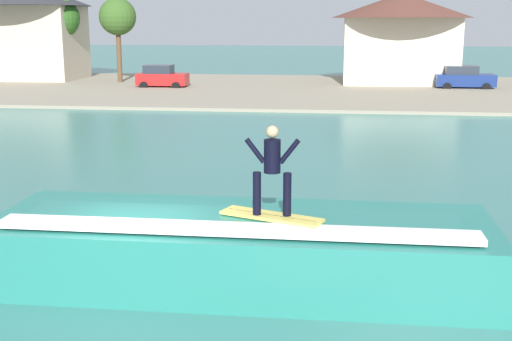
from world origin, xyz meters
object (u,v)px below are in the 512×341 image
at_px(surfboard, 271,216).
at_px(tree_short_bushy, 59,18).
at_px(tree_tall_bare, 118,18).
at_px(house_gabled_white, 401,30).
at_px(wave_crest, 242,249).
at_px(car_near_shore, 162,77).
at_px(house_with_chimney, 22,21).
at_px(car_far_shore, 464,78).
at_px(surfer, 272,166).

distance_m(surfboard, tree_short_bushy, 48.51).
height_order(surfboard, tree_tall_bare, tree_tall_bare).
distance_m(house_gabled_white, tree_short_bushy, 28.41).
distance_m(wave_crest, car_near_shore, 39.94).
bearing_deg(house_gabled_white, house_with_chimney, 178.87).
distance_m(wave_crest, house_gabled_white, 43.67).
distance_m(wave_crest, tree_tall_bare, 44.88).
xyz_separation_m(car_near_shore, tree_tall_bare, (-4.46, 3.42, 4.51)).
xyz_separation_m(wave_crest, house_gabled_white, (6.83, 42.97, 3.78)).
distance_m(car_near_shore, house_with_chimney, 15.26).
height_order(car_near_shore, car_far_shore, same).
bearing_deg(car_far_shore, tree_tall_bare, 177.02).
xyz_separation_m(wave_crest, surfboard, (0.65, -0.43, 0.84)).
distance_m(surfer, tree_tall_bare, 45.37).
bearing_deg(wave_crest, tree_short_bushy, 116.88).
bearing_deg(house_gabled_white, surfboard, -98.11).
xyz_separation_m(surfboard, surfer, (0.01, -0.01, 1.01)).
distance_m(surfer, house_with_chimney, 51.20).
xyz_separation_m(tree_tall_bare, tree_short_bushy, (-5.40, 0.92, -0.07)).
relative_size(surfer, tree_tall_bare, 0.25).
bearing_deg(wave_crest, surfer, -33.67).
distance_m(surfboard, surfer, 1.01).
distance_m(wave_crest, surfer, 2.01).
relative_size(house_with_chimney, tree_short_bushy, 1.66).
height_order(wave_crest, surfboard, surfboard).
relative_size(house_with_chimney, tree_tall_bare, 1.69).
bearing_deg(house_with_chimney, house_gabled_white, -1.13).
height_order(wave_crest, car_far_shore, car_far_shore).
relative_size(wave_crest, car_near_shore, 2.59).
distance_m(house_with_chimney, tree_short_bushy, 3.92).
relative_size(wave_crest, house_gabled_white, 0.90).
xyz_separation_m(surfer, car_far_shore, (10.81, 40.61, -1.62)).
height_order(surfer, house_gabled_white, house_gabled_white).
xyz_separation_m(car_near_shore, tree_short_bushy, (-9.86, 4.34, 4.43)).
bearing_deg(car_far_shore, surfboard, -104.93).
height_order(car_near_shore, tree_tall_bare, tree_tall_bare).
relative_size(surfer, tree_short_bushy, 0.24).
distance_m(surfboard, house_with_chimney, 51.25).
bearing_deg(surfer, tree_short_bushy, 117.34).
bearing_deg(tree_short_bushy, house_with_chimney, 164.16).
xyz_separation_m(wave_crest, tree_tall_bare, (-16.15, 41.61, 4.73)).
height_order(car_near_shore, tree_short_bushy, tree_short_bushy).
bearing_deg(tree_tall_bare, car_far_shore, -2.98).
xyz_separation_m(surfboard, house_gabled_white, (6.19, 43.40, 2.94)).
xyz_separation_m(surfboard, car_near_shore, (-12.34, 38.62, -0.61)).
relative_size(car_far_shore, house_gabled_white, 0.40).
xyz_separation_m(house_gabled_white, tree_tall_bare, (-22.98, -1.36, 0.95)).
relative_size(car_far_shore, tree_tall_bare, 0.63).
xyz_separation_m(surfer, house_with_chimney, (-25.98, 44.04, 2.59)).
xyz_separation_m(surfer, tree_short_bushy, (-22.21, 42.97, 2.81)).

